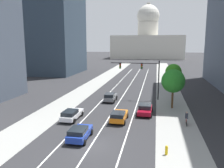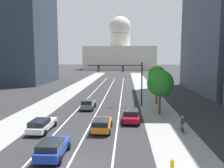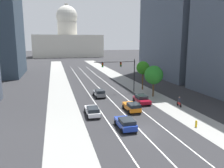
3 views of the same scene
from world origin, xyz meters
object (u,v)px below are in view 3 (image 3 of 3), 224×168
(traffic_signal_mast, at_px, (122,69))
(cyclist, at_px, (179,102))
(car_gray, at_px, (99,93))
(street_tree_near_right, at_px, (143,68))
(car_crimson, at_px, (142,99))
(street_tree_mid_right, at_px, (154,75))
(car_blue, at_px, (126,123))
(capitol_building, at_px, (68,41))
(car_orange, at_px, (132,107))
(fire_hydrant, at_px, (196,124))
(car_white, at_px, (92,111))

(traffic_signal_mast, height_order, cyclist, traffic_signal_mast)
(car_gray, height_order, street_tree_near_right, street_tree_near_right)
(car_crimson, xyz_separation_m, street_tree_mid_right, (4.07, 4.02, 3.58))
(car_blue, relative_size, car_gray, 0.96)
(capitol_building, xyz_separation_m, car_gray, (-1.60, -118.82, -10.26))
(car_orange, distance_m, fire_hydrant, 10.11)
(car_crimson, xyz_separation_m, car_gray, (-6.39, 6.37, 0.04))
(fire_hydrant, bearing_deg, car_blue, 169.18)
(traffic_signal_mast, relative_size, street_tree_near_right, 1.37)
(car_blue, relative_size, car_white, 0.88)
(car_crimson, bearing_deg, cyclist, -122.67)
(fire_hydrant, bearing_deg, street_tree_mid_right, 84.78)
(car_white, relative_size, car_gray, 1.10)
(fire_hydrant, bearing_deg, traffic_signal_mast, 99.15)
(car_gray, relative_size, street_tree_near_right, 0.67)
(fire_hydrant, bearing_deg, cyclist, 72.27)
(car_orange, height_order, car_gray, car_gray)
(traffic_signal_mast, bearing_deg, car_orange, -100.22)
(street_tree_near_right, bearing_deg, street_tree_mid_right, -93.84)
(car_white, xyz_separation_m, fire_hydrant, (12.19, -7.86, -0.28))
(car_orange, relative_size, car_blue, 1.03)
(car_crimson, bearing_deg, car_orange, 141.66)
(fire_hydrant, bearing_deg, car_crimson, 101.97)
(car_gray, bearing_deg, traffic_signal_mast, -64.53)
(car_crimson, distance_m, car_gray, 9.02)
(car_white, relative_size, street_tree_near_right, 0.73)
(car_white, xyz_separation_m, street_tree_near_right, (14.12, 15.01, 4.20))
(car_orange, xyz_separation_m, car_gray, (-3.19, 10.30, 0.03))
(car_gray, xyz_separation_m, fire_hydrant, (8.98, -18.58, -0.34))
(car_white, bearing_deg, fire_hydrant, -122.00)
(cyclist, bearing_deg, car_blue, 124.78)
(car_crimson, xyz_separation_m, fire_hydrant, (2.59, -12.21, -0.30))
(car_white, bearing_deg, street_tree_near_right, -42.41)
(car_orange, height_order, traffic_signal_mast, traffic_signal_mast)
(capitol_building, distance_m, cyclist, 129.53)
(car_gray, xyz_separation_m, street_tree_mid_right, (10.47, -2.35, 3.54))
(fire_hydrant, distance_m, street_tree_near_right, 23.39)
(car_orange, distance_m, car_gray, 10.79)
(car_gray, relative_size, traffic_signal_mast, 0.49)
(car_orange, xyz_separation_m, car_crimson, (3.20, 3.93, -0.01))
(capitol_building, xyz_separation_m, street_tree_mid_right, (8.87, -121.17, -6.72))
(car_orange, height_order, car_blue, car_orange)
(car_gray, bearing_deg, capitol_building, -1.64)
(car_blue, xyz_separation_m, traffic_signal_mast, (5.55, 19.61, 4.37))
(capitol_building, height_order, car_orange, capitol_building)
(capitol_building, bearing_deg, car_crimson, -87.81)
(car_blue, distance_m, car_white, 6.93)
(capitol_building, height_order, car_white, capitol_building)
(car_blue, bearing_deg, car_orange, -26.76)
(car_gray, bearing_deg, cyclist, -131.01)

